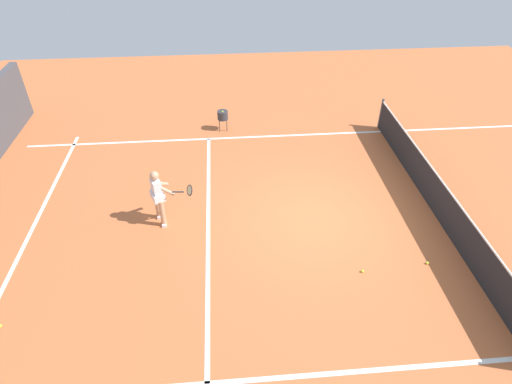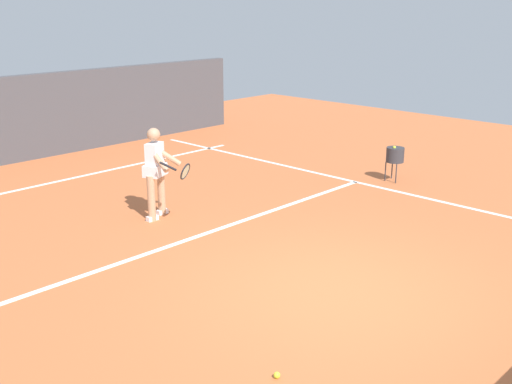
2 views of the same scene
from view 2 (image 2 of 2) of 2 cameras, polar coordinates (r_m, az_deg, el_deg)
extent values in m
plane|color=#C66638|center=(8.17, 7.44, -8.89)|extent=(25.24, 25.24, 0.00)
cube|color=white|center=(13.43, -18.10, 0.81)|extent=(9.66, 0.10, 0.01)
cube|color=white|center=(9.90, -5.53, -4.08)|extent=(8.66, 0.10, 0.01)
cube|color=white|center=(11.72, 20.13, -1.69)|extent=(0.10, 17.42, 0.01)
cylinder|color=tan|center=(10.91, -8.59, -0.04)|extent=(0.13, 0.13, 0.78)
cylinder|color=tan|center=(10.61, -9.49, -0.58)|extent=(0.13, 0.13, 0.78)
cube|color=white|center=(11.01, -8.51, -1.79)|extent=(0.20, 0.10, 0.08)
cube|color=white|center=(10.72, -9.40, -2.36)|extent=(0.20, 0.10, 0.08)
cube|color=white|center=(10.58, -9.19, 3.05)|extent=(0.37, 0.31, 0.52)
cube|color=white|center=(10.63, -9.14, 2.01)|extent=(0.48, 0.42, 0.20)
sphere|color=tan|center=(10.50, -9.29, 5.17)|extent=(0.22, 0.22, 0.22)
cylinder|color=tan|center=(10.64, -8.10, 3.29)|extent=(0.42, 0.38, 0.37)
cylinder|color=tan|center=(10.38, -8.86, 2.91)|extent=(0.10, 0.48, 0.37)
cylinder|color=black|center=(10.11, -7.99, 2.33)|extent=(0.15, 0.28, 0.14)
torus|color=black|center=(9.99, -6.44, 1.86)|extent=(0.31, 0.23, 0.28)
cylinder|color=beige|center=(9.99, -6.44, 1.86)|extent=(0.26, 0.18, 0.23)
sphere|color=#D1E533|center=(6.40, 1.91, -16.29)|extent=(0.07, 0.07, 0.07)
cylinder|color=#333338|center=(13.09, 12.53, 3.32)|extent=(0.36, 0.36, 0.30)
cylinder|color=#333338|center=(13.01, 12.61, 1.64)|extent=(0.02, 0.02, 0.40)
cylinder|color=#333338|center=(13.34, 12.25, 2.04)|extent=(0.02, 0.02, 0.40)
cylinder|color=#333338|center=(13.13, 11.67, 1.85)|extent=(0.02, 0.02, 0.40)
sphere|color=#D1E533|center=(13.01, 12.45, 3.97)|extent=(0.07, 0.07, 0.07)
camera|label=1|loc=(7.89, -76.37, 33.90)|focal=30.08mm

